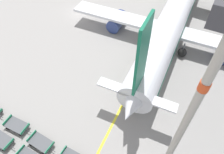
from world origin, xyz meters
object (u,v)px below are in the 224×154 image
object	(u,v)px
airplane	(171,23)
baggage_dolly_row_mid_b_col_c	(41,143)
baggage_dolly_row_mid_b_col_b	(17,125)
baggage_dolly_row_mid_a_col_b	(1,140)
apron_light_mast	(186,121)

from	to	relation	value
airplane	baggage_dolly_row_mid_b_col_c	bearing A→B (deg)	-106.01
baggage_dolly_row_mid_b_col_b	baggage_dolly_row_mid_b_col_c	xyz separation A→B (m)	(3.87, -0.38, 0.00)
baggage_dolly_row_mid_a_col_b	baggage_dolly_row_mid_b_col_b	size ratio (longest dim) A/B	1.00
airplane	baggage_dolly_row_mid_b_col_c	distance (m)	25.02
baggage_dolly_row_mid_b_col_c	airplane	bearing A→B (deg)	73.99
baggage_dolly_row_mid_a_col_b	baggage_dolly_row_mid_b_col_b	bearing A→B (deg)	81.56
baggage_dolly_row_mid_a_col_b	baggage_dolly_row_mid_b_col_c	world-z (taller)	same
baggage_dolly_row_mid_b_col_b	airplane	bearing A→B (deg)	65.48
baggage_dolly_row_mid_b_col_b	baggage_dolly_row_mid_a_col_b	bearing A→B (deg)	-98.44
baggage_dolly_row_mid_b_col_c	baggage_dolly_row_mid_a_col_b	bearing A→B (deg)	-157.34
baggage_dolly_row_mid_b_col_b	apron_light_mast	bearing A→B (deg)	7.10
airplane	baggage_dolly_row_mid_a_col_b	size ratio (longest dim) A/B	11.00
baggage_dolly_row_mid_a_col_b	baggage_dolly_row_mid_b_col_c	bearing A→B (deg)	22.66
baggage_dolly_row_mid_a_col_b	airplane	bearing A→B (deg)	66.70
airplane	baggage_dolly_row_mid_b_col_b	xyz separation A→B (m)	(-10.72, -23.51, -2.86)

